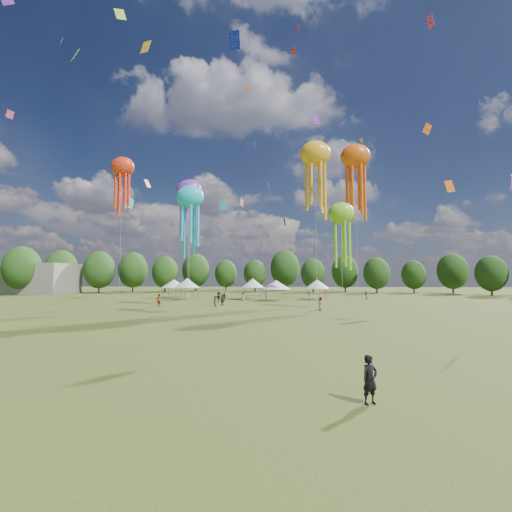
{
  "coord_description": "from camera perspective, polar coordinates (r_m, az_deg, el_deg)",
  "views": [
    {
      "loc": [
        4.91,
        -13.08,
        4.16
      ],
      "look_at": [
        2.51,
        15.0,
        6.0
      ],
      "focal_mm": 23.8,
      "sensor_mm": 36.0,
      "label": 1
    }
  ],
  "objects": [
    {
      "name": "festival_tents",
      "position": [
        68.33,
        -3.02,
        -4.67
      ],
      "size": [
        35.04,
        11.95,
        4.17
      ],
      "color": "#47474C",
      "rests_on": "ground"
    },
    {
      "name": "treeline",
      "position": [
        76.14,
        -1.73,
        -1.94
      ],
      "size": [
        201.57,
        95.24,
        13.43
      ],
      "color": "#38281C",
      "rests_on": "ground"
    },
    {
      "name": "observer_main",
      "position": [
        12.55,
        18.6,
        -19.08
      ],
      "size": [
        0.69,
        0.61,
        1.59
      ],
      "primitive_type": "imported",
      "rotation": [
        0.0,
        0.0,
        0.48
      ],
      "color": "black",
      "rests_on": "ground"
    },
    {
      "name": "spectator_near",
      "position": [
        50.66,
        -6.86,
        -7.56
      ],
      "size": [
        0.94,
        0.91,
        1.52
      ],
      "primitive_type": "imported",
      "rotation": [
        0.0,
        0.0,
        2.49
      ],
      "color": "gray",
      "rests_on": "ground"
    },
    {
      "name": "spectators_far",
      "position": [
        55.56,
        -0.64,
        -7.15
      ],
      "size": [
        34.53,
        23.69,
        1.86
      ],
      "color": "gray",
      "rests_on": "ground"
    },
    {
      "name": "small_kites",
      "position": [
        59.63,
        -0.21,
        20.56
      ],
      "size": [
        69.73,
        53.81,
        42.94
      ],
      "color": "purple",
      "rests_on": "ground"
    },
    {
      "name": "ground",
      "position": [
        14.58,
        -16.01,
        -20.17
      ],
      "size": [
        300.0,
        300.0,
        0.0
      ],
      "primitive_type": "plane",
      "color": "#384416",
      "rests_on": "ground"
    },
    {
      "name": "show_kites",
      "position": [
        59.46,
        4.79,
        12.62
      ],
      "size": [
        48.14,
        31.98,
        30.16
      ],
      "color": "purple",
      "rests_on": "ground"
    }
  ]
}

